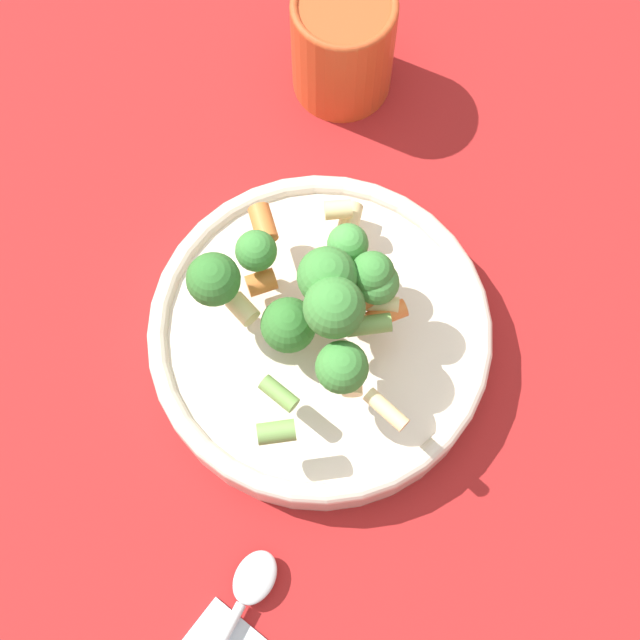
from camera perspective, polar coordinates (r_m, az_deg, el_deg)
ground_plane at (r=0.63m, az=0.00°, el=-1.56°), size 3.00×3.00×0.00m
bowl at (r=0.62m, az=0.00°, el=-0.97°), size 0.24×0.24×0.04m
pasta_salad at (r=0.56m, az=-0.32°, el=1.49°), size 0.16×0.18×0.09m
cup at (r=0.69m, az=1.48°, el=17.27°), size 0.08×0.08×0.09m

